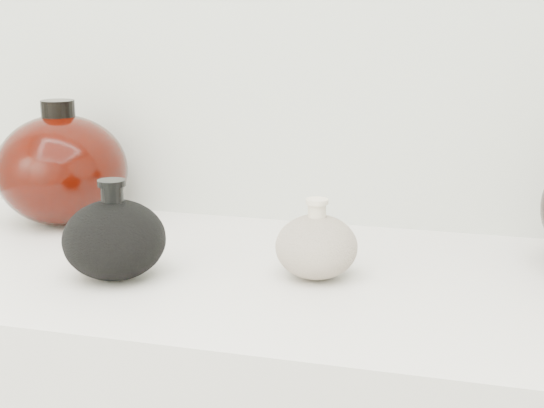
# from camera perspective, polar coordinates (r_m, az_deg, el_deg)

# --- Properties ---
(black_gourd_vase) EXTENTS (0.16, 0.16, 0.13)m
(black_gourd_vase) POSITION_cam_1_polar(r_m,az_deg,el_deg) (0.98, -11.78, -2.57)
(black_gourd_vase) COLOR black
(black_gourd_vase) RESTS_ON display_counter
(cream_gourd_vase) EXTENTS (0.14, 0.14, 0.10)m
(cream_gourd_vase) POSITION_cam_1_polar(r_m,az_deg,el_deg) (0.96, 3.36, -3.18)
(cream_gourd_vase) COLOR beige
(cream_gourd_vase) RESTS_ON display_counter
(left_round_pot) EXTENTS (0.24, 0.24, 0.20)m
(left_round_pot) POSITION_cam_1_polar(r_m,az_deg,el_deg) (1.25, -15.53, 2.54)
(left_round_pot) COLOR black
(left_round_pot) RESTS_ON display_counter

